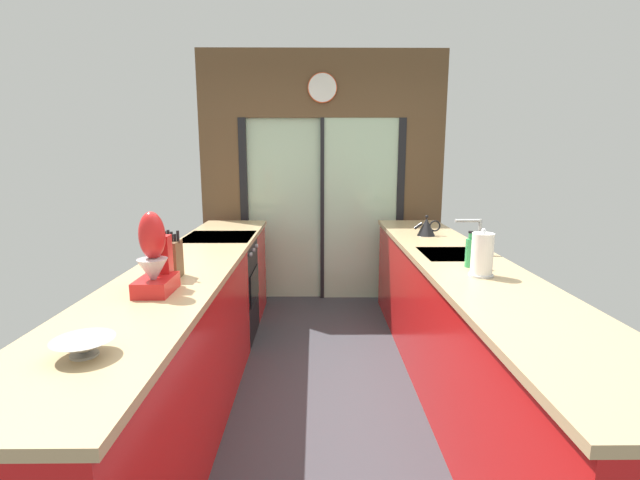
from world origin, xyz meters
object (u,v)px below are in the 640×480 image
knife_block (173,259)px  paper_towel_roll (482,255)px  oven_range (221,288)px  stand_mixer (155,262)px  kettle (427,227)px  mixing_bowl (84,347)px  soap_bottle (469,252)px

knife_block → paper_towel_roll: 1.78m
oven_range → paper_towel_roll: paper_towel_roll is taller
stand_mixer → kettle: 2.41m
paper_towel_roll → oven_range: bearing=144.2°
kettle → paper_towel_roll: bearing=-90.1°
paper_towel_roll → mixing_bowl: bearing=-149.7°
kettle → soap_bottle: 1.11m
mixing_bowl → stand_mixer: 0.75m
mixing_bowl → paper_towel_roll: 2.06m
stand_mixer → oven_range: bearing=90.7°
oven_range → mixing_bowl: (0.02, -2.34, 0.50)m
kettle → paper_towel_roll: 1.33m
oven_range → knife_block: 1.43m
knife_block → oven_range: bearing=90.8°
oven_range → stand_mixer: size_ratio=2.19×
knife_block → mixing_bowl: bearing=-90.0°
mixing_bowl → soap_bottle: 2.18m
mixing_bowl → soap_bottle: (1.78, 1.25, 0.06)m
stand_mixer → kettle: bearing=42.4°
kettle → soap_bottle: soap_bottle is taller
knife_block → kettle: bearing=37.0°
oven_range → soap_bottle: size_ratio=4.00×
kettle → paper_towel_roll: size_ratio=0.83×
soap_bottle → oven_range: bearing=148.9°
knife_block → paper_towel_roll: bearing=0.5°
mixing_bowl → paper_towel_roll: bearing=30.3°
oven_range → paper_towel_roll: size_ratio=3.26×
knife_block → paper_towel_roll: paper_towel_roll is taller
oven_range → soap_bottle: soap_bottle is taller
mixing_bowl → soap_bottle: size_ratio=0.93×
knife_block → kettle: (1.78, 1.34, -0.03)m
knife_block → stand_mixer: 0.29m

